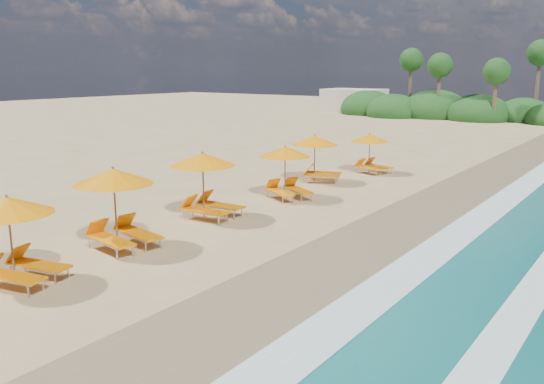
% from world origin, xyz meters
% --- Properties ---
extents(ground, '(160.00, 160.00, 0.00)m').
position_xyz_m(ground, '(0.00, 0.00, 0.00)').
color(ground, tan).
rests_on(ground, ground).
extents(wet_sand, '(4.00, 160.00, 0.01)m').
position_xyz_m(wet_sand, '(4.00, 0.00, 0.01)').
color(wet_sand, '#8B7552').
rests_on(wet_sand, ground).
extents(surf_foam, '(4.00, 160.00, 0.01)m').
position_xyz_m(surf_foam, '(6.70, 0.00, 0.03)').
color(surf_foam, white).
rests_on(surf_foam, ground).
extents(station_1, '(2.79, 2.69, 2.26)m').
position_xyz_m(station_1, '(-2.14, -7.89, 1.27)').
color(station_1, olive).
rests_on(station_1, ground).
extents(station_2, '(2.89, 2.74, 2.45)m').
position_xyz_m(station_2, '(-2.38, -4.52, 1.37)').
color(station_2, olive).
rests_on(station_2, ground).
extents(station_3, '(2.71, 2.54, 2.40)m').
position_xyz_m(station_3, '(-2.59, -0.37, 1.35)').
color(station_3, olive).
rests_on(station_3, ground).
extents(station_4, '(2.94, 2.94, 2.21)m').
position_xyz_m(station_4, '(-2.01, 3.84, 1.24)').
color(station_4, olive).
rests_on(station_4, ground).
extents(station_5, '(2.91, 2.89, 2.24)m').
position_xyz_m(station_5, '(-2.80, 7.65, 1.25)').
color(station_5, olive).
rests_on(station_5, ground).
extents(station_6, '(2.52, 2.43, 2.04)m').
position_xyz_m(station_6, '(-1.73, 11.18, 1.15)').
color(station_6, olive).
rests_on(station_6, ground).
extents(treeline, '(25.80, 8.80, 9.74)m').
position_xyz_m(treeline, '(-9.94, 45.51, 1.00)').
color(treeline, '#163D14').
rests_on(treeline, ground).
extents(beach_building, '(7.00, 5.00, 2.80)m').
position_xyz_m(beach_building, '(-22.00, 48.00, 1.40)').
color(beach_building, beige).
rests_on(beach_building, ground).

